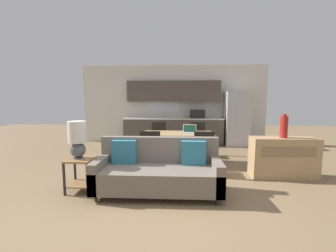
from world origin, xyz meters
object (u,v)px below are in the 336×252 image
(vase, at_px, (284,127))
(dining_chair_near_right, at_px, (204,150))
(dining_table, at_px, (178,135))
(table_lamp, at_px, (77,138))
(dining_chair_far_right, at_px, (198,137))
(couch, at_px, (158,171))
(refrigerator, at_px, (236,119))
(dining_chair_near_left, at_px, (151,150))
(laptop, at_px, (189,131))
(dining_chair_far_left, at_px, (158,137))
(side_table, at_px, (81,170))
(credenza, at_px, (283,157))

(vase, relative_size, dining_chair_near_right, 0.51)
(dining_table, bearing_deg, table_lamp, -133.41)
(dining_chair_far_right, bearing_deg, couch, -105.42)
(refrigerator, relative_size, vase, 3.87)
(dining_table, distance_m, dining_chair_near_left, 0.99)
(laptop, bearing_deg, refrigerator, 68.61)
(dining_table, height_order, dining_chair_far_left, dining_chair_far_left)
(side_table, distance_m, laptop, 2.58)
(dining_table, height_order, table_lamp, table_lamp)
(credenza, relative_size, dining_chair_near_right, 1.36)
(couch, xyz_separation_m, dining_chair_far_right, (0.84, 2.50, 0.16))
(refrigerator, xyz_separation_m, dining_chair_far_left, (-2.46, -1.50, -0.38))
(side_table, height_order, dining_chair_far_left, dining_chair_far_left)
(credenza, height_order, dining_chair_far_right, dining_chair_far_right)
(dining_chair_far_left, bearing_deg, credenza, -30.17)
(dining_table, bearing_deg, laptop, -0.22)
(refrigerator, height_order, table_lamp, refrigerator)
(couch, xyz_separation_m, dining_chair_far_left, (-0.23, 2.47, 0.16))
(table_lamp, bearing_deg, laptop, 42.25)
(dining_chair_near_right, bearing_deg, dining_chair_far_right, -87.41)
(credenza, height_order, dining_chair_near_left, dining_chair_near_left)
(side_table, distance_m, credenza, 3.77)
(dining_chair_far_left, xyz_separation_m, laptop, (0.80, -0.77, 0.27))
(table_lamp, bearing_deg, couch, 0.48)
(credenza, bearing_deg, side_table, -166.49)
(dining_table, distance_m, credenza, 2.26)
(couch, xyz_separation_m, dining_chair_near_right, (0.83, 0.91, 0.16))
(dining_chair_near_right, bearing_deg, vase, -179.73)
(credenza, xyz_separation_m, dining_chair_near_left, (-2.61, 0.05, 0.12))
(dining_chair_near_left, relative_size, dining_chair_far_left, 1.00)
(dining_chair_far_right, bearing_deg, dining_chair_near_right, -87.04)
(vase, distance_m, dining_chair_near_right, 1.59)
(table_lamp, xyz_separation_m, dining_chair_far_right, (2.17, 2.51, -0.38))
(table_lamp, bearing_deg, dining_chair_far_left, 66.25)
(dining_chair_far_right, xyz_separation_m, dining_chair_far_left, (-1.07, -0.02, 0.00))
(refrigerator, bearing_deg, dining_table, -130.42)
(side_table, relative_size, vase, 1.21)
(dining_chair_near_right, bearing_deg, dining_table, -53.56)
(table_lamp, height_order, dining_chair_far_right, table_lamp)
(credenza, relative_size, laptop, 3.29)
(refrigerator, relative_size, table_lamp, 2.88)
(dining_chair_far_right, relative_size, dining_chair_near_right, 1.00)
(couch, relative_size, dining_chair_far_left, 2.21)
(refrigerator, distance_m, dining_table, 2.98)
(couch, bearing_deg, table_lamp, -179.52)
(laptop, bearing_deg, side_table, -122.00)
(couch, distance_m, dining_chair_near_left, 0.94)
(couch, bearing_deg, credenza, 19.73)
(dining_chair_near_left, bearing_deg, dining_chair_far_right, -124.13)
(refrigerator, xyz_separation_m, vase, (0.12, -3.13, 0.11))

